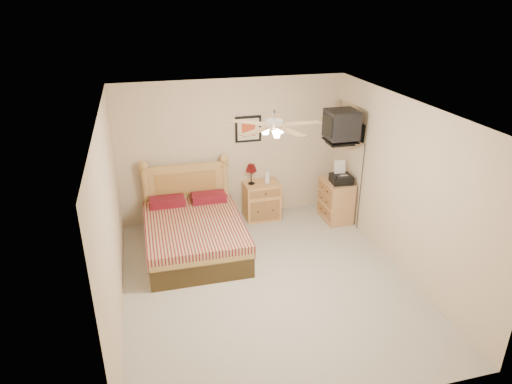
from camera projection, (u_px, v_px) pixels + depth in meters
floor at (267, 282)px, 6.51m from camera, size 4.50×4.50×0.00m
ceiling at (270, 110)px, 5.50m from camera, size 4.00×4.50×0.04m
wall_back at (233, 150)px, 8.00m from camera, size 4.00×0.04×2.50m
wall_front at (339, 308)px, 4.01m from camera, size 4.00×0.04×2.50m
wall_left at (111, 221)px, 5.55m from camera, size 0.04×4.50×2.50m
wall_right at (404, 188)px, 6.47m from camera, size 0.04×4.50×2.50m
bed at (193, 216)px, 7.05m from camera, size 1.48×1.94×1.25m
nightstand at (262, 200)px, 8.25m from camera, size 0.63×0.48×0.67m
table_lamp at (251, 174)px, 8.02m from camera, size 0.22×0.22×0.37m
lotion_bottle at (267, 176)px, 8.09m from camera, size 0.12×0.13×0.26m
framed_picture at (248, 129)px, 7.89m from camera, size 0.46×0.04×0.46m
dresser at (336, 200)px, 8.17m from camera, size 0.46×0.64×0.75m
fax_machine at (342, 173)px, 7.87m from camera, size 0.38×0.40×0.37m
magazine_lower at (334, 176)px, 8.18m from camera, size 0.26×0.33×0.03m
magazine_upper at (335, 175)px, 8.17m from camera, size 0.23×0.30×0.02m
wall_tv at (350, 126)px, 7.37m from camera, size 0.56×0.46×0.58m
ceiling_fan at (274, 125)px, 5.38m from camera, size 1.14×1.14×0.28m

